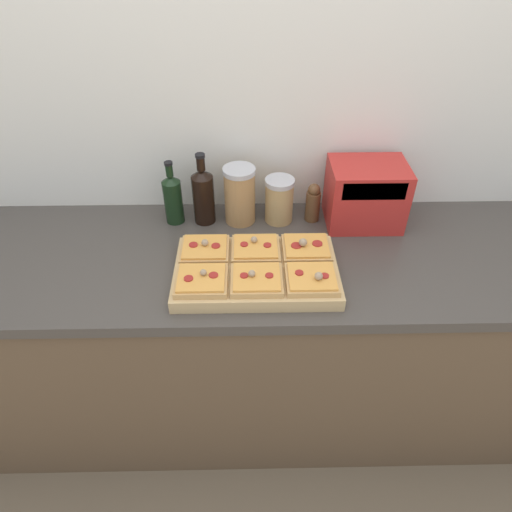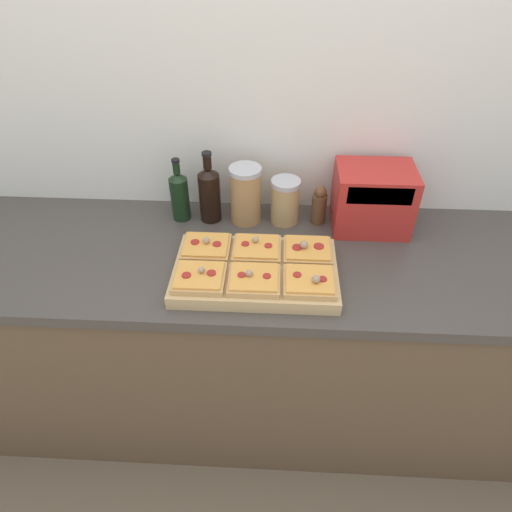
{
  "view_description": "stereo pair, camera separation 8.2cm",
  "coord_description": "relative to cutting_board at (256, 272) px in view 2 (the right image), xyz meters",
  "views": [
    {
      "loc": [
        -0.05,
        -0.91,
        1.89
      ],
      "look_at": [
        -0.03,
        0.23,
        0.96
      ],
      "focal_mm": 32.0,
      "sensor_mm": 36.0,
      "label": 1
    },
    {
      "loc": [
        0.03,
        -0.91,
        1.89
      ],
      "look_at": [
        -0.03,
        0.23,
        0.96
      ],
      "focal_mm": 32.0,
      "sensor_mm": 36.0,
      "label": 2
    }
  ],
  "objects": [
    {
      "name": "wine_bottle",
      "position": [
        -0.19,
        0.33,
        0.09
      ],
      "size": [
        0.08,
        0.08,
        0.28
      ],
      "color": "black",
      "rests_on": "kitchen_counter"
    },
    {
      "name": "pizza_slice_front_center",
      "position": [
        -0.0,
        -0.08,
        0.04
      ],
      "size": [
        0.16,
        0.14,
        0.05
      ],
      "color": "tan",
      "rests_on": "cutting_board"
    },
    {
      "name": "pizza_slice_front_left",
      "position": [
        -0.17,
        -0.08,
        0.04
      ],
      "size": [
        0.16,
        0.14,
        0.05
      ],
      "color": "tan",
      "rests_on": "cutting_board"
    },
    {
      "name": "pizza_slice_back_center",
      "position": [
        -0.0,
        0.08,
        0.04
      ],
      "size": [
        0.16,
        0.14,
        0.05
      ],
      "color": "tan",
      "rests_on": "cutting_board"
    },
    {
      "name": "cutting_board",
      "position": [
        0.0,
        0.0,
        0.0
      ],
      "size": [
        0.52,
        0.32,
        0.04
      ],
      "primitive_type": "cube",
      "color": "tan",
      "rests_on": "kitchen_counter"
    },
    {
      "name": "pizza_slice_back_left",
      "position": [
        -0.17,
        0.08,
        0.04
      ],
      "size": [
        0.16,
        0.14,
        0.05
      ],
      "color": "tan",
      "rests_on": "cutting_board"
    },
    {
      "name": "grain_jar_tall",
      "position": [
        -0.05,
        0.33,
        0.09
      ],
      "size": [
        0.12,
        0.12,
        0.22
      ],
      "color": "#AD7F4C",
      "rests_on": "kitchen_counter"
    },
    {
      "name": "pepper_mill",
      "position": [
        0.22,
        0.33,
        0.05
      ],
      "size": [
        0.05,
        0.05,
        0.15
      ],
      "color": "brown",
      "rests_on": "kitchen_counter"
    },
    {
      "name": "grain_jar_short",
      "position": [
        0.09,
        0.33,
        0.07
      ],
      "size": [
        0.11,
        0.11,
        0.17
      ],
      "color": "tan",
      "rests_on": "kitchen_counter"
    },
    {
      "name": "olive_oil_bottle",
      "position": [
        -0.3,
        0.33,
        0.08
      ],
      "size": [
        0.07,
        0.07,
        0.25
      ],
      "color": "black",
      "rests_on": "kitchen_counter"
    },
    {
      "name": "pizza_slice_front_right",
      "position": [
        0.17,
        -0.08,
        0.04
      ],
      "size": [
        0.16,
        0.14,
        0.05
      ],
      "color": "tan",
      "rests_on": "cutting_board"
    },
    {
      "name": "kitchen_counter",
      "position": [
        0.03,
        0.12,
        -0.47
      ],
      "size": [
        2.63,
        0.67,
        0.89
      ],
      "color": "brown",
      "rests_on": "ground_plane"
    },
    {
      "name": "wall_back",
      "position": [
        0.03,
        0.47,
        0.34
      ],
      "size": [
        6.0,
        0.06,
        2.5
      ],
      "color": "silver",
      "rests_on": "ground_plane"
    },
    {
      "name": "pizza_slice_back_right",
      "position": [
        0.17,
        0.08,
        0.04
      ],
      "size": [
        0.16,
        0.14,
        0.06
      ],
      "color": "tan",
      "rests_on": "cutting_board"
    },
    {
      "name": "ground_plane",
      "position": [
        0.03,
        -0.2,
        -0.91
      ],
      "size": [
        12.0,
        12.0,
        0.0
      ],
      "primitive_type": "plane",
      "color": "brown"
    },
    {
      "name": "toaster_oven",
      "position": [
        0.41,
        0.32,
        0.1
      ],
      "size": [
        0.3,
        0.2,
        0.23
      ],
      "color": "red",
      "rests_on": "kitchen_counter"
    }
  ]
}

